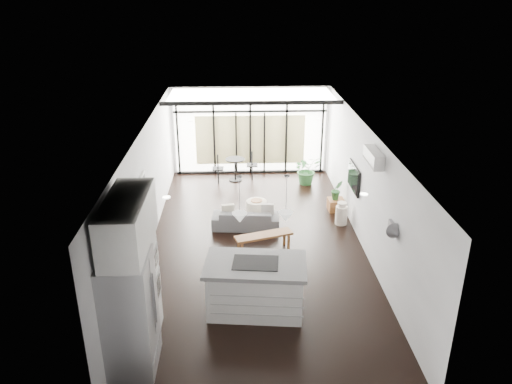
{
  "coord_description": "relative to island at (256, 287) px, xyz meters",
  "views": [
    {
      "loc": [
        -0.42,
        -10.42,
        5.78
      ],
      "look_at": [
        0.0,
        0.3,
        1.25
      ],
      "focal_mm": 35.0,
      "sensor_mm": 36.0,
      "label": 1
    }
  ],
  "objects": [
    {
      "name": "neighbour_building",
      "position": [
        0.12,
        7.46,
        0.59
      ],
      "size": [
        3.5,
        0.02,
        1.6
      ],
      "primitive_type": "cube",
      "color": "beige",
      "rests_on": "ground"
    },
    {
      "name": "ac_unit",
      "position": [
        2.5,
        1.71,
        1.94
      ],
      "size": [
        0.22,
        0.9,
        0.3
      ],
      "primitive_type": "cube",
      "color": "white",
      "rests_on": "wall_right"
    },
    {
      "name": "plant_crate",
      "position": [
        2.37,
        4.41,
        -0.07
      ],
      "size": [
        0.41,
        0.61,
        0.25
      ],
      "primitive_type": "imported",
      "rotation": [
        0.0,
        0.0,
        0.2
      ],
      "color": "#2D6630",
      "rests_on": "crate"
    },
    {
      "name": "fridge",
      "position": [
        -2.04,
        -1.4,
        0.48
      ],
      "size": [
        0.77,
        0.96,
        1.98
      ],
      "primitive_type": "cube",
      "color": "#939397",
      "rests_on": "floor"
    },
    {
      "name": "wall_back",
      "position": [
        0.12,
        7.51,
        0.89
      ],
      "size": [
        5.0,
        0.02,
        2.8
      ],
      "primitive_type": "cube",
      "color": "white",
      "rests_on": "ground"
    },
    {
      "name": "wall_right",
      "position": [
        2.62,
        2.51,
        0.89
      ],
      "size": [
        0.02,
        10.0,
        2.8
      ],
      "primitive_type": "cube",
      "color": "white",
      "rests_on": "ground"
    },
    {
      "name": "wall_left",
      "position": [
        -2.38,
        2.51,
        0.89
      ],
      "size": [
        0.02,
        10.0,
        2.8
      ],
      "primitive_type": "cube",
      "color": "white",
      "rests_on": "ground"
    },
    {
      "name": "skylight",
      "position": [
        0.12,
        6.51,
        2.26
      ],
      "size": [
        4.7,
        1.9,
        0.06
      ],
      "primitive_type": "cube",
      "color": "white",
      "rests_on": "ceiling"
    },
    {
      "name": "ceiling",
      "position": [
        0.12,
        2.51,
        2.29
      ],
      "size": [
        5.0,
        10.0,
        0.0
      ],
      "primitive_type": "cube",
      "color": "white",
      "rests_on": "ground"
    },
    {
      "name": "cooktop",
      "position": [
        -0.0,
        0.0,
        0.52
      ],
      "size": [
        0.89,
        0.64,
        0.01
      ],
      "primitive_type": "cube",
      "rotation": [
        0.0,
        0.0,
        -0.11
      ],
      "color": "black",
      "rests_on": "island"
    },
    {
      "name": "pouf",
      "position": [
        0.19,
        4.13,
        -0.29
      ],
      "size": [
        0.59,
        0.59,
        0.43
      ],
      "primitive_type": "cylinder",
      "rotation": [
        0.0,
        0.0,
        -0.1
      ],
      "color": "beige",
      "rests_on": "floor"
    },
    {
      "name": "wall_front",
      "position": [
        0.12,
        -2.49,
        0.89
      ],
      "size": [
        5.0,
        0.02,
        2.8
      ],
      "primitive_type": "cube",
      "color": "white",
      "rests_on": "ground"
    },
    {
      "name": "console_bench",
      "position": [
        0.28,
        2.24,
        -0.29
      ],
      "size": [
        1.39,
        0.74,
        0.43
      ],
      "primitive_type": "cube",
      "rotation": [
        0.0,
        0.0,
        0.31
      ],
      "color": "brown",
      "rests_on": "floor"
    },
    {
      "name": "plant_tall",
      "position": [
        1.83,
        6.38,
        -0.16
      ],
      "size": [
        1.07,
        1.13,
        0.71
      ],
      "primitive_type": "imported",
      "rotation": [
        0.0,
        0.0,
        0.34
      ],
      "color": "#2D6630",
      "rests_on": "floor"
    },
    {
      "name": "pendant_right",
      "position": [
        0.52,
        -0.14,
        1.51
      ],
      "size": [
        0.26,
        0.26,
        0.18
      ],
      "primitive_type": "cone",
      "color": "white",
      "rests_on": "ceiling"
    },
    {
      "name": "appliance_column",
      "position": [
        -2.07,
        -0.54,
        0.79
      ],
      "size": [
        0.67,
        0.71,
        2.61
      ],
      "primitive_type": "cube",
      "color": "silver",
      "rests_on": "floor"
    },
    {
      "name": "floor",
      "position": [
        0.12,
        2.51,
        -0.51
      ],
      "size": [
        5.0,
        10.0,
        0.0
      ],
      "primitive_type": "cube",
      "color": "black",
      "rests_on": "ground"
    },
    {
      "name": "pendant_left",
      "position": [
        -0.28,
        -0.14,
        1.51
      ],
      "size": [
        0.26,
        0.26,
        0.18
      ],
      "primitive_type": "cone",
      "color": "white",
      "rests_on": "ceiling"
    },
    {
      "name": "tv",
      "position": [
        2.58,
        3.51,
        0.79
      ],
      "size": [
        0.05,
        1.1,
        0.65
      ],
      "primitive_type": "cube",
      "color": "black",
      "rests_on": "wall_right"
    },
    {
      "name": "glazing",
      "position": [
        0.12,
        7.39,
        0.89
      ],
      "size": [
        5.0,
        0.2,
        2.8
      ],
      "primitive_type": "cube",
      "color": "black",
      "rests_on": "ground"
    },
    {
      "name": "bistro_set",
      "position": [
        -0.37,
        6.75,
        -0.15
      ],
      "size": [
        1.6,
        0.96,
        0.72
      ],
      "primitive_type": "cube",
      "rotation": [
        0.0,
        0.0,
        0.26
      ],
      "color": "black",
      "rests_on": "floor"
    },
    {
      "name": "island",
      "position": [
        0.0,
        0.0,
        0.0
      ],
      "size": [
        1.97,
        1.3,
        1.02
      ],
      "primitive_type": "cube",
      "rotation": [
        0.0,
        0.0,
        -0.11
      ],
      "color": "silver",
      "rests_on": "floor"
    },
    {
      "name": "milk_can",
      "position": [
        2.35,
        3.57,
        -0.21
      ],
      "size": [
        0.32,
        0.32,
        0.61
      ],
      "primitive_type": "cylinder",
      "rotation": [
        0.0,
        0.0,
        0.04
      ],
      "color": "silver",
      "rests_on": "floor"
    },
    {
      "name": "sofa",
      "position": [
        -0.11,
        3.46,
        -0.18
      ],
      "size": [
        1.73,
        0.64,
        0.66
      ],
      "primitive_type": "imported",
      "rotation": [
        0.0,
        0.0,
        3.05
      ],
      "color": "#4B4B4D",
      "rests_on": "floor"
    },
    {
      "name": "crate",
      "position": [
        2.37,
        4.41,
        -0.35
      ],
      "size": [
        0.44,
        0.44,
        0.32
      ],
      "primitive_type": "cube",
      "rotation": [
        0.0,
        0.0,
        0.03
      ],
      "color": "brown",
      "rests_on": "floor"
    },
    {
      "name": "upper_cabinets",
      "position": [
        -2.0,
        -0.99,
        1.84
      ],
      "size": [
        0.62,
        1.75,
        0.86
      ],
      "primitive_type": "cube",
      "color": "silver",
      "rests_on": "wall_left"
    },
    {
      "name": "framed_art",
      "position": [
        -2.35,
        2.01,
        1.04
      ],
      "size": [
        0.04,
        0.7,
        0.9
      ],
      "primitive_type": "cube",
      "color": "black",
      "rests_on": "wall_left"
    }
  ]
}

